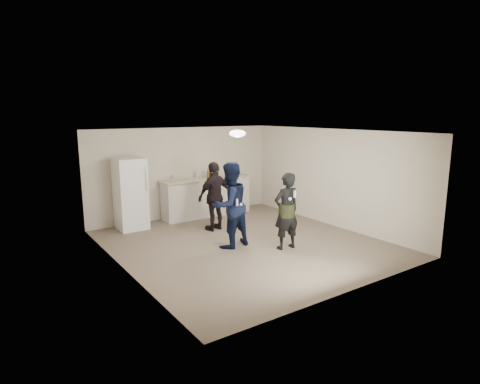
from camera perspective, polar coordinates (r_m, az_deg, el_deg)
floor at (r=9.12m, az=0.72°, el=-7.31°), size 6.00×6.00×0.00m
ceiling at (r=8.66m, az=0.76°, el=8.58°), size 6.00×6.00×0.00m
wall_back at (r=11.35m, az=-8.03°, el=2.76°), size 6.00×0.00×6.00m
wall_front at (r=6.64m, az=15.85°, el=-3.59°), size 6.00×0.00×6.00m
wall_left at (r=7.59m, az=-16.50°, el=-1.79°), size 0.00×6.00×6.00m
wall_right at (r=10.60m, az=12.98°, el=1.99°), size 0.00×6.00×6.00m
counter at (r=11.45m, az=-4.74°, el=-0.78°), size 2.60×0.56×1.05m
counter_top at (r=11.35m, az=-4.79°, el=1.91°), size 2.68×0.64×0.04m
fridge at (r=10.41m, az=-15.32°, el=-0.25°), size 0.70×0.70×1.80m
fridge_handle at (r=10.09m, az=-13.24°, el=1.81°), size 0.02×0.02×0.60m
ceiling_dome at (r=8.90m, az=-0.37°, el=8.34°), size 0.36×0.36×0.16m
shaker at (r=10.82m, az=-9.72°, el=1.89°), size 0.08×0.08×0.17m
man at (r=8.66m, az=-1.47°, el=-1.88°), size 1.01×0.84×1.87m
woman at (r=8.62m, az=6.61°, el=-2.71°), size 0.64×0.45×1.67m
camo_shorts at (r=8.62m, az=6.61°, el=-2.60°), size 0.34×0.34×0.28m
spectator at (r=9.96m, az=-3.58°, el=-0.61°), size 1.07×0.59×1.72m
remote_man at (r=8.41m, az=-0.44°, el=-1.47°), size 0.04×0.04×0.15m
nunchuk_man at (r=8.52m, az=0.12°, el=-1.79°), size 0.07×0.07×0.07m
remote_woman at (r=8.35m, az=7.80°, el=-0.27°), size 0.04×0.04×0.15m
nunchuk_woman at (r=8.32m, az=7.13°, el=-0.99°), size 0.07×0.07×0.07m
bottle_cluster at (r=11.34m, az=-4.49°, el=2.57°), size 0.65×0.37×0.26m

